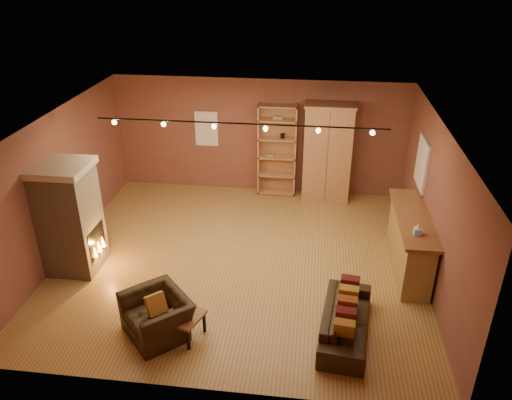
# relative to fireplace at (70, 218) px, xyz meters

# --- Properties ---
(floor) EXTENTS (7.00, 7.00, 0.00)m
(floor) POSITION_rel_fireplace_xyz_m (3.04, 0.60, -1.06)
(floor) COLOR olive
(floor) RESTS_ON ground
(ceiling) EXTENTS (7.00, 7.00, 0.00)m
(ceiling) POSITION_rel_fireplace_xyz_m (3.04, 0.60, 1.74)
(ceiling) COLOR brown
(ceiling) RESTS_ON back_wall
(back_wall) EXTENTS (7.00, 0.02, 2.80)m
(back_wall) POSITION_rel_fireplace_xyz_m (3.04, 3.85, 0.34)
(back_wall) COLOR brown
(back_wall) RESTS_ON floor
(left_wall) EXTENTS (0.02, 6.50, 2.80)m
(left_wall) POSITION_rel_fireplace_xyz_m (-0.46, 0.60, 0.34)
(left_wall) COLOR brown
(left_wall) RESTS_ON floor
(right_wall) EXTENTS (0.02, 6.50, 2.80)m
(right_wall) POSITION_rel_fireplace_xyz_m (6.54, 0.60, 0.34)
(right_wall) COLOR brown
(right_wall) RESTS_ON floor
(fireplace) EXTENTS (1.01, 0.98, 2.12)m
(fireplace) POSITION_rel_fireplace_xyz_m (0.00, 0.00, 0.00)
(fireplace) COLOR tan
(fireplace) RESTS_ON floor
(back_window) EXTENTS (0.56, 0.04, 0.86)m
(back_window) POSITION_rel_fireplace_xyz_m (1.74, 3.83, 0.49)
(back_window) COLOR white
(back_window) RESTS_ON back_wall
(bookcase) EXTENTS (0.92, 0.36, 2.25)m
(bookcase) POSITION_rel_fireplace_xyz_m (3.48, 3.73, 0.08)
(bookcase) COLOR tan
(bookcase) RESTS_ON floor
(armoire) EXTENTS (1.16, 0.66, 2.36)m
(armoire) POSITION_rel_fireplace_xyz_m (4.68, 3.55, 0.13)
(armoire) COLOR tan
(armoire) RESTS_ON floor
(bar_counter) EXTENTS (0.62, 2.32, 1.11)m
(bar_counter) POSITION_rel_fireplace_xyz_m (6.24, 0.74, -0.50)
(bar_counter) COLOR tan
(bar_counter) RESTS_ON floor
(tissue_box) EXTENTS (0.12, 0.12, 0.22)m
(tissue_box) POSITION_rel_fireplace_xyz_m (6.19, 0.10, 0.14)
(tissue_box) COLOR #94CAEC
(tissue_box) RESTS_ON bar_counter
(right_window) EXTENTS (0.05, 0.90, 1.00)m
(right_window) POSITION_rel_fireplace_xyz_m (6.51, 2.00, 0.59)
(right_window) COLOR white
(right_window) RESTS_ON right_wall
(loveseat) EXTENTS (0.73, 1.84, 0.75)m
(loveseat) POSITION_rel_fireplace_xyz_m (5.01, -1.27, -0.69)
(loveseat) COLOR black
(loveseat) RESTS_ON floor
(armchair) EXTENTS (1.18, 1.20, 0.89)m
(armchair) POSITION_rel_fireplace_xyz_m (2.07, -1.61, -0.61)
(armchair) COLOR black
(armchair) RESTS_ON floor
(coffee_table) EXTENTS (0.69, 0.69, 0.41)m
(coffee_table) POSITION_rel_fireplace_xyz_m (2.51, -1.63, -0.71)
(coffee_table) COLOR brown
(coffee_table) RESTS_ON floor
(track_rail) EXTENTS (5.20, 0.09, 0.13)m
(track_rail) POSITION_rel_fireplace_xyz_m (3.04, 0.80, 1.63)
(track_rail) COLOR black
(track_rail) RESTS_ON ceiling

